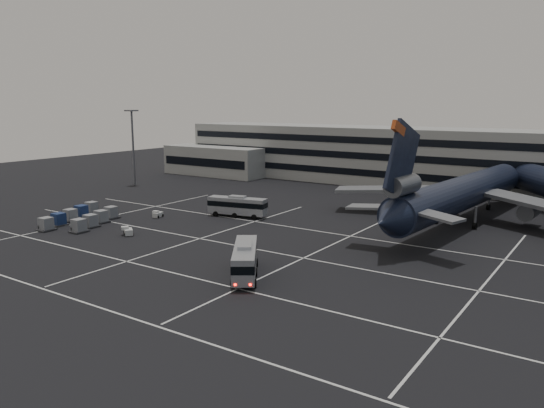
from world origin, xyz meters
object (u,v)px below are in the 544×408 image
at_px(trijet_main, 460,194).
at_px(bus_near, 245,259).
at_px(tug_a, 158,214).
at_px(bus_far, 237,205).
at_px(uld_cluster, 82,217).

height_order(trijet_main, bus_near, trijet_main).
xyz_separation_m(bus_near, tug_a, (-32.30, 17.22, -1.60)).
bearing_deg(bus_far, bus_near, -153.39).
bearing_deg(tug_a, bus_far, 24.30).
height_order(bus_far, uld_cluster, bus_far).
height_order(bus_near, tug_a, bus_near).
xyz_separation_m(bus_near, bus_far, (-20.93, 25.59, -0.08)).
bearing_deg(tug_a, bus_near, -40.10).
bearing_deg(uld_cluster, trijet_main, 32.82).
height_order(tug_a, uld_cluster, uld_cluster).
xyz_separation_m(bus_far, tug_a, (-11.37, -8.36, -1.52)).
bearing_deg(uld_cluster, bus_near, -9.91).
bearing_deg(trijet_main, bus_far, -150.69).
bearing_deg(tug_a, trijet_main, 15.65).
distance_m(bus_near, bus_far, 33.06).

